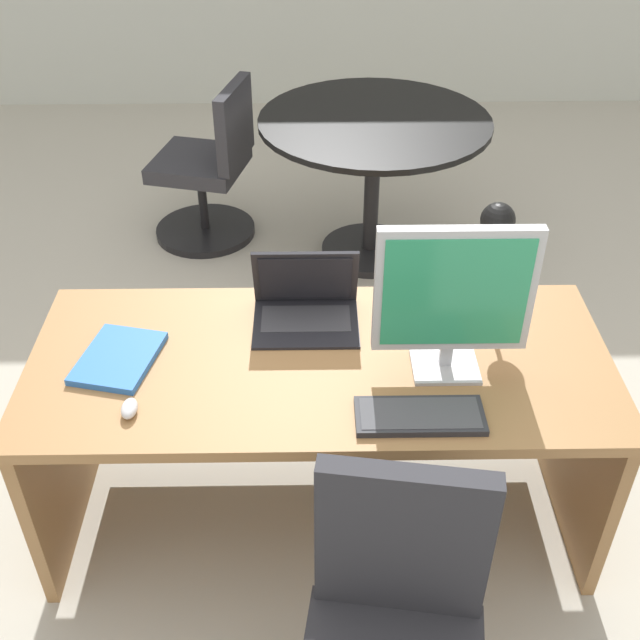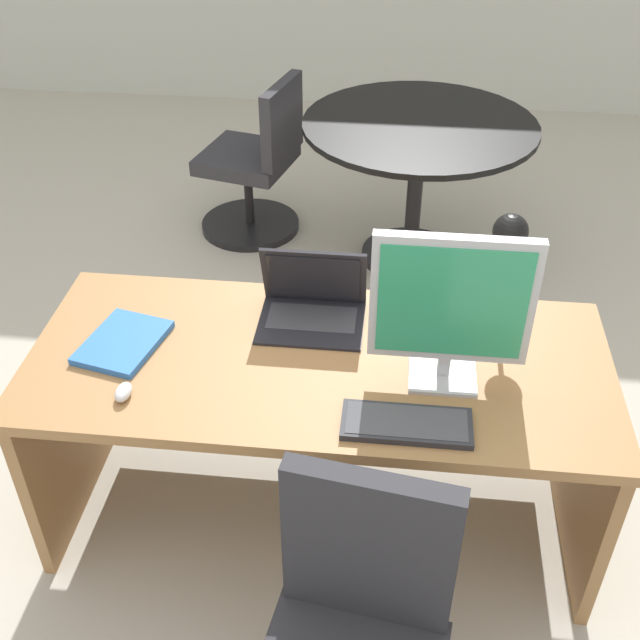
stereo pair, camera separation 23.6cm
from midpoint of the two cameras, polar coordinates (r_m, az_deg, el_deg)
The scene contains 10 objects.
ground at distance 4.05m, azimuth 3.91°, elevation 2.45°, with size 12.00×12.00×0.00m, color #B7B2A3.
desk at distance 2.58m, azimuth 2.66°, elevation -5.79°, with size 1.80×0.78×0.74m.
monitor at distance 2.21m, azimuth 12.62°, elevation 1.00°, with size 0.46×0.16×0.49m.
laptop at distance 2.54m, azimuth 2.13°, elevation 1.63°, with size 0.34×0.27×0.25m.
keyboard at distance 2.20m, azimuth 9.43°, elevation -7.64°, with size 0.36×0.15×0.02m.
mouse at distance 2.30m, azimuth -11.36°, elevation -5.31°, with size 0.05×0.08×0.04m.
desk_lamp at distance 2.51m, azimuth 16.23°, elevation 5.22°, with size 0.12×0.14×0.39m.
book at distance 2.50m, azimuth -11.58°, elevation -1.66°, with size 0.27×0.32×0.02m.
meeting_table at distance 4.03m, azimuth 8.83°, elevation 11.56°, with size 1.16×1.16×0.78m.
meeting_chair_near at distance 4.37m, azimuth -3.09°, elevation 10.76°, with size 0.57×0.56×0.88m.
Camera 2 is at (0.21, -1.84, 2.28)m, focal length 43.79 mm.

